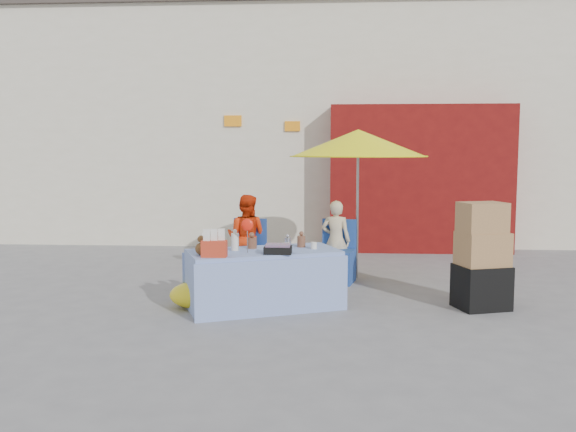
# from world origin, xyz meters

# --- Properties ---
(ground) EXTENTS (80.00, 80.00, 0.00)m
(ground) POSITION_xyz_m (0.00, 0.00, 0.00)
(ground) COLOR slate
(ground) RESTS_ON ground
(backdrop) EXTENTS (14.00, 8.00, 7.80)m
(backdrop) POSITION_xyz_m (0.52, 7.52, 3.10)
(backdrop) COLOR silver
(backdrop) RESTS_ON ground
(market_table) EXTENTS (1.91, 1.40, 1.05)m
(market_table) POSITION_xyz_m (-0.17, 0.03, 0.34)
(market_table) COLOR #8197CF
(market_table) RESTS_ON ground
(chair_left) EXTENTS (0.57, 0.57, 0.85)m
(chair_left) POSITION_xyz_m (-0.57, 1.47, 0.26)
(chair_left) COLOR #204396
(chair_left) RESTS_ON ground
(chair_right) EXTENTS (0.57, 0.57, 0.85)m
(chair_right) POSITION_xyz_m (0.68, 1.47, 0.26)
(chair_right) COLOR #204396
(chair_right) RESTS_ON ground
(vendor_orange) EXTENTS (0.66, 0.57, 1.19)m
(vendor_orange) POSITION_xyz_m (-0.57, 1.61, 0.59)
(vendor_orange) COLOR red
(vendor_orange) RESTS_ON ground
(vendor_beige) EXTENTS (0.46, 0.35, 1.11)m
(vendor_beige) POSITION_xyz_m (0.68, 1.61, 0.56)
(vendor_beige) COLOR beige
(vendor_beige) RESTS_ON ground
(umbrella) EXTENTS (1.90, 1.90, 2.09)m
(umbrella) POSITION_xyz_m (0.98, 1.76, 1.89)
(umbrella) COLOR gray
(umbrella) RESTS_ON ground
(box_stack) EXTENTS (0.66, 0.59, 1.22)m
(box_stack) POSITION_xyz_m (2.31, 0.16, 0.56)
(box_stack) COLOR black
(box_stack) RESTS_ON ground
(tarp_bundle) EXTENTS (0.82, 0.73, 0.30)m
(tarp_bundle) POSITION_xyz_m (-0.90, -0.03, 0.15)
(tarp_bundle) COLOR yellow
(tarp_bundle) RESTS_ON ground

